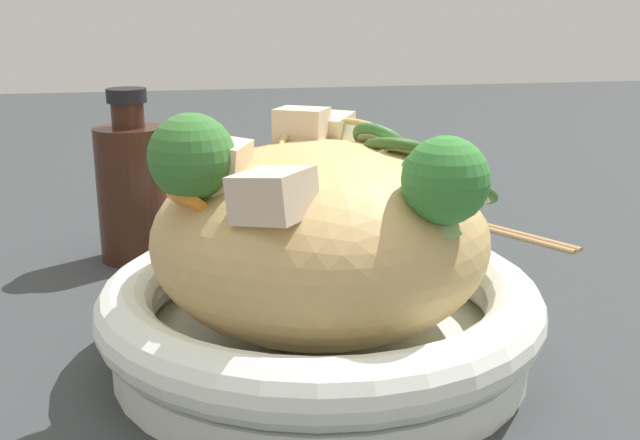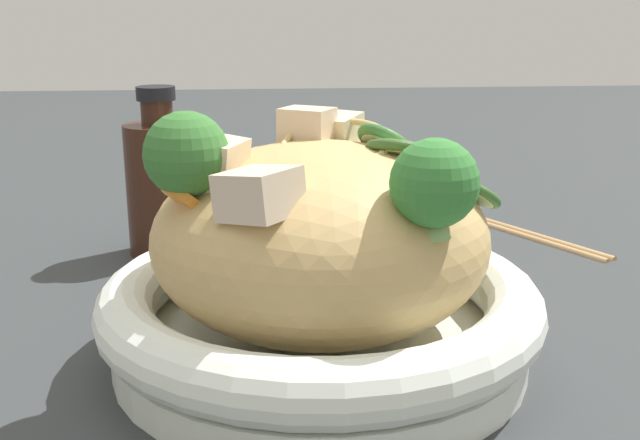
% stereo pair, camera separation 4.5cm
% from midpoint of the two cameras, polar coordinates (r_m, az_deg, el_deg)
% --- Properties ---
extents(ground_plane, '(3.00, 3.00, 0.00)m').
position_cam_midpoint_polar(ground_plane, '(0.48, 2.72, -10.15)').
color(ground_plane, '#313536').
extents(serving_bowl, '(0.27, 0.27, 0.05)m').
position_cam_midpoint_polar(serving_bowl, '(0.47, 2.76, -7.05)').
color(serving_bowl, white).
rests_on(serving_bowl, ground_plane).
extents(noodle_heap, '(0.20, 0.20, 0.12)m').
position_cam_midpoint_polar(noodle_heap, '(0.45, 2.84, -1.38)').
color(noodle_heap, tan).
rests_on(noodle_heap, serving_bowl).
extents(broccoli_florets, '(0.10, 0.18, 0.06)m').
position_cam_midpoint_polar(broccoli_florets, '(0.39, 3.87, 3.60)').
color(broccoli_florets, '#9EBC77').
rests_on(broccoli_florets, serving_bowl).
extents(carrot_coins, '(0.13, 0.11, 0.03)m').
position_cam_midpoint_polar(carrot_coins, '(0.48, 0.04, 4.66)').
color(carrot_coins, orange).
rests_on(carrot_coins, serving_bowl).
extents(zucchini_slices, '(0.10, 0.09, 0.05)m').
position_cam_midpoint_polar(zucchini_slices, '(0.45, 10.16, 4.10)').
color(zucchini_slices, beige).
rests_on(zucchini_slices, serving_bowl).
extents(chicken_chunks, '(0.16, 0.12, 0.04)m').
position_cam_midpoint_polar(chicken_chunks, '(0.43, -0.81, 4.59)').
color(chicken_chunks, beige).
rests_on(chicken_chunks, serving_bowl).
extents(soy_sauce_bottle, '(0.06, 0.06, 0.14)m').
position_cam_midpoint_polar(soy_sauce_bottle, '(0.67, -9.81, 2.58)').
color(soy_sauce_bottle, '#381E14').
rests_on(soy_sauce_bottle, ground_plane).
extents(chopsticks_pair, '(0.20, 0.12, 0.01)m').
position_cam_midpoint_polar(chopsticks_pair, '(0.76, 15.66, -0.56)').
color(chopsticks_pair, tan).
rests_on(chopsticks_pair, ground_plane).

